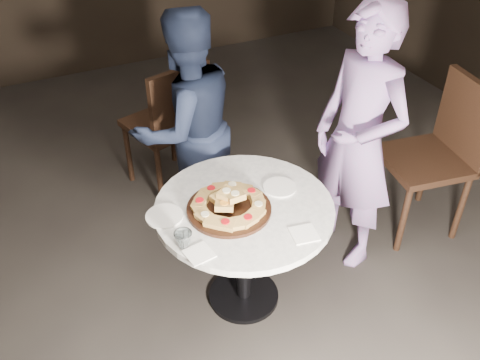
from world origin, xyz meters
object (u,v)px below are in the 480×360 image
object	(u,v)px
table	(244,225)
diner_teal	(359,142)
chair_far	(171,120)
focaccia_pile	(229,203)
diner_navy	(186,127)
water_glass	(183,239)
chair_right	(441,148)
serving_board	(229,209)

from	to	relation	value
table	diner_teal	world-z (taller)	diner_teal
chair_far	diner_teal	distance (m)	1.33
chair_far	diner_teal	size ratio (longest dim) A/B	0.62
focaccia_pile	diner_navy	size ratio (longest dim) A/B	0.26
water_glass	chair_right	size ratio (longest dim) A/B	0.08
focaccia_pile	water_glass	xyz separation A→B (m)	(-0.30, -0.14, -0.01)
chair_right	diner_navy	size ratio (longest dim) A/B	0.70
chair_far	table	bearing A→B (deg)	73.09
chair_far	diner_navy	bearing A→B (deg)	69.51
serving_board	diner_navy	distance (m)	0.78
chair_right	diner_teal	bearing A→B (deg)	-82.57
chair_right	chair_far	bearing A→B (deg)	-118.82
diner_navy	water_glass	bearing A→B (deg)	58.27
diner_teal	diner_navy	bearing A→B (deg)	-142.74
table	chair_right	world-z (taller)	chair_right
table	serving_board	distance (m)	0.16
diner_navy	chair_far	bearing A→B (deg)	-104.24
diner_navy	chair_right	bearing A→B (deg)	144.24
table	water_glass	size ratio (longest dim) A/B	13.97
chair_far	chair_right	distance (m)	1.77
water_glass	focaccia_pile	bearing A→B (deg)	25.76
chair_right	serving_board	bearing A→B (deg)	-77.62
chair_far	serving_board	bearing A→B (deg)	68.94
serving_board	water_glass	world-z (taller)	water_glass
table	diner_navy	distance (m)	0.80
table	diner_teal	bearing A→B (deg)	7.94
focaccia_pile	diner_navy	bearing A→B (deg)	84.88
diner_navy	diner_teal	xyz separation A→B (m)	(0.78, -0.67, 0.07)
water_glass	diner_navy	size ratio (longest dim) A/B	0.06
focaccia_pile	chair_far	size ratio (longest dim) A/B	0.39
table	diner_navy	world-z (taller)	diner_navy
water_glass	serving_board	bearing A→B (deg)	25.43
table	diner_teal	size ratio (longest dim) A/B	0.75
water_glass	diner_teal	distance (m)	1.18
water_glass	diner_navy	bearing A→B (deg)	68.30
chair_right	diner_navy	xyz separation A→B (m)	(-1.43, 0.69, 0.14)
focaccia_pile	diner_teal	bearing A→B (deg)	7.05
table	chair_far	bearing A→B (deg)	89.36
table	serving_board	bearing A→B (deg)	-179.77
table	water_glass	distance (m)	0.44
serving_board	diner_navy	xyz separation A→B (m)	(0.07, 0.78, 0.04)
table	chair_far	world-z (taller)	chair_far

